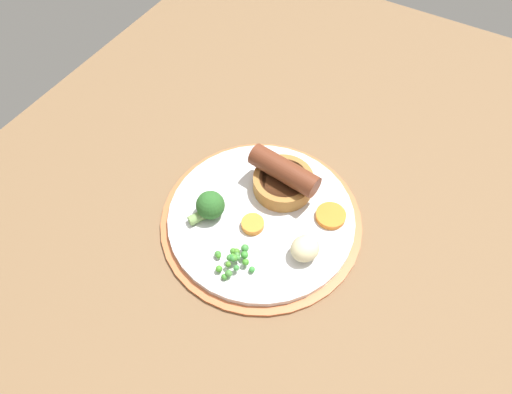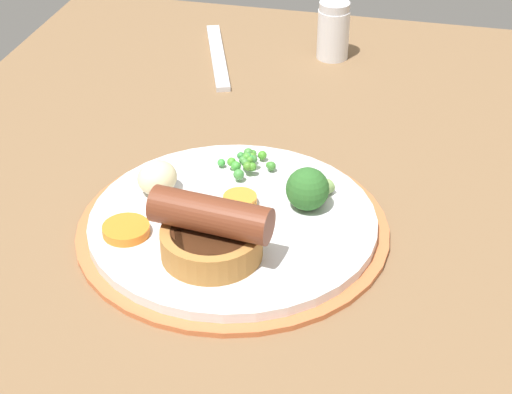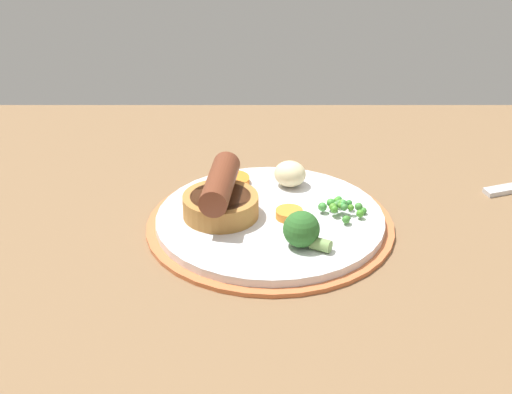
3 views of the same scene
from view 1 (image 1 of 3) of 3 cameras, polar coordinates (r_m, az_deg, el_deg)
dining_table at (r=65.91cm, az=-0.72°, el=0.06°), size 110.00×80.00×3.00cm
dinner_plate at (r=61.33cm, az=0.66°, el=-2.71°), size 27.04×27.04×1.40cm
sausage_pudding at (r=61.57cm, az=3.45°, el=2.32°), size 8.25×10.08×5.44cm
pea_pile at (r=56.30cm, az=-2.77°, el=-7.78°), size 5.35×5.53×1.79cm
broccoli_floret_near at (r=59.56cm, az=-5.83°, el=-1.12°), size 5.08×3.98×3.80cm
potato_chunk_0 at (r=56.65cm, az=6.15°, el=-6.41°), size 4.67×4.48×2.98cm
carrot_slice_0 at (r=60.90cm, az=9.32°, el=-2.33°), size 5.58×5.58×0.80cm
carrot_slice_4 at (r=59.32cm, az=-0.42°, el=-3.42°), size 3.78×3.78×0.93cm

